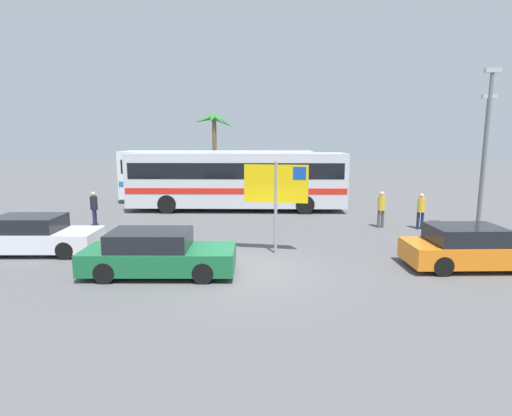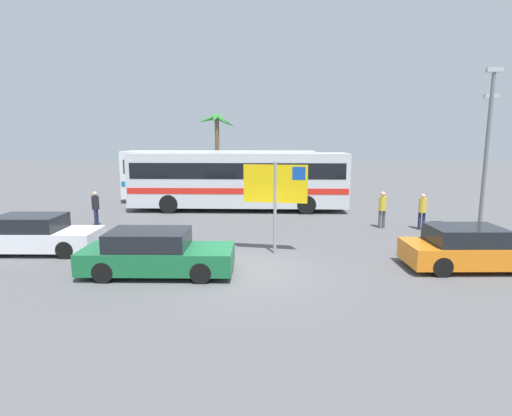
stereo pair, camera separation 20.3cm
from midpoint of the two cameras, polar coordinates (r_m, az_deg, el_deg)
ground at (r=12.54m, az=-2.26°, el=-8.89°), size 120.00×120.00×0.00m
bus_front_coach at (r=22.79m, az=-2.91°, el=4.14°), size 11.84×2.47×3.17m
bus_rear_coach at (r=26.09m, az=-5.61°, el=4.81°), size 11.84×2.47×3.17m
ferry_sign at (r=14.06m, az=2.56°, el=2.87°), size 2.18×0.39×3.20m
car_orange at (r=14.34m, az=27.19°, el=-4.95°), size 4.10×1.85×1.32m
car_white at (r=16.36m, az=-28.62°, el=-3.35°), size 4.22×1.77×1.32m
car_green at (r=12.52m, az=-13.99°, el=-6.16°), size 4.43×1.77×1.32m
pedestrian_near_sign at (r=19.44m, az=21.62°, el=-0.05°), size 0.32×0.32×1.59m
pedestrian_crossing_lot at (r=19.18m, az=16.68°, el=0.21°), size 0.32×0.32×1.64m
pedestrian_by_bus at (r=20.05m, az=-21.82°, el=0.23°), size 0.32×0.32×1.60m
lamp_post_left_side at (r=17.73m, az=28.91°, el=7.13°), size 0.56×0.20×6.49m
lamp_post_right_side at (r=19.78m, az=28.75°, el=6.19°), size 0.56×0.20×5.75m
palm_tree_seaside at (r=31.32m, az=-6.01°, el=11.09°), size 3.08×3.17×5.79m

